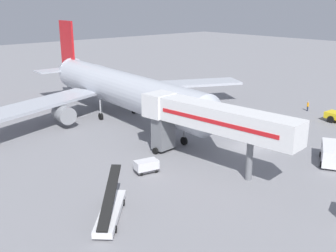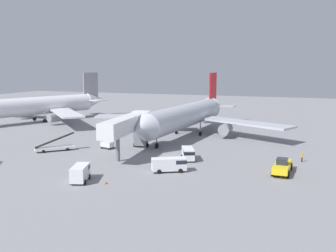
{
  "view_description": "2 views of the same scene",
  "coord_description": "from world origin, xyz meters",
  "px_view_note": "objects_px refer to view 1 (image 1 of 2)",
  "views": [
    {
      "loc": [
        -39.7,
        -29.66,
        17.92
      ],
      "look_at": [
        -5.6,
        8.86,
        1.97
      ],
      "focal_mm": 42.89,
      "sensor_mm": 36.0,
      "label": 1
    },
    {
      "loc": [
        23.33,
        -64.94,
        16.34
      ],
      "look_at": [
        -3.93,
        8.65,
        4.24
      ],
      "focal_mm": 41.52,
      "sensor_mm": 36.0,
      "label": 2
    }
  ],
  "objects_px": {
    "service_van_outer_left": "(330,152)",
    "baggage_cart_near_center": "(146,166)",
    "jet_bridge": "(206,119)",
    "ground_crew_worker_foreground": "(308,106)",
    "service_van_far_right": "(271,135)",
    "airplane_at_gate": "(119,88)",
    "belt_loader_truck": "(110,210)"
  },
  "relations": [
    {
      "from": "service_van_outer_left",
      "to": "baggage_cart_near_center",
      "type": "relative_size",
      "value": 2.0
    },
    {
      "from": "jet_bridge",
      "to": "ground_crew_worker_foreground",
      "type": "xyz_separation_m",
      "value": [
        30.57,
        4.81,
        -4.64
      ]
    },
    {
      "from": "service_van_far_right",
      "to": "ground_crew_worker_foreground",
      "type": "xyz_separation_m",
      "value": [
        18.8,
        5.6,
        -0.34
      ]
    },
    {
      "from": "airplane_at_gate",
      "to": "service_van_outer_left",
      "type": "relative_size",
      "value": 8.97
    },
    {
      "from": "service_van_far_right",
      "to": "baggage_cart_near_center",
      "type": "xyz_separation_m",
      "value": [
        -18.1,
        3.62,
        -0.45
      ]
    },
    {
      "from": "airplane_at_gate",
      "to": "baggage_cart_near_center",
      "type": "distance_m",
      "value": 22.88
    },
    {
      "from": "belt_loader_truck",
      "to": "service_van_far_right",
      "type": "distance_m",
      "value": 26.6
    },
    {
      "from": "service_van_outer_left",
      "to": "ground_crew_worker_foreground",
      "type": "bearing_deg",
      "value": 35.92
    },
    {
      "from": "airplane_at_gate",
      "to": "service_van_far_right",
      "type": "relative_size",
      "value": 10.14
    },
    {
      "from": "ground_crew_worker_foreground",
      "to": "service_van_far_right",
      "type": "bearing_deg",
      "value": -163.4
    },
    {
      "from": "belt_loader_truck",
      "to": "ground_crew_worker_foreground",
      "type": "distance_m",
      "value": 45.96
    },
    {
      "from": "airplane_at_gate",
      "to": "ground_crew_worker_foreground",
      "type": "bearing_deg",
      "value": -34.18
    },
    {
      "from": "jet_bridge",
      "to": "ground_crew_worker_foreground",
      "type": "distance_m",
      "value": 31.29
    },
    {
      "from": "service_van_outer_left",
      "to": "service_van_far_right",
      "type": "relative_size",
      "value": 1.13
    },
    {
      "from": "airplane_at_gate",
      "to": "jet_bridge",
      "type": "height_order",
      "value": "airplane_at_gate"
    },
    {
      "from": "jet_bridge",
      "to": "airplane_at_gate",
      "type": "bearing_deg",
      "value": 79.77
    },
    {
      "from": "belt_loader_truck",
      "to": "service_van_outer_left",
      "type": "xyz_separation_m",
      "value": [
        26.15,
        -6.32,
        0.47
      ]
    },
    {
      "from": "jet_bridge",
      "to": "service_van_far_right",
      "type": "height_order",
      "value": "jet_bridge"
    },
    {
      "from": "belt_loader_truck",
      "to": "jet_bridge",
      "type": "bearing_deg",
      "value": 10.6
    },
    {
      "from": "jet_bridge",
      "to": "baggage_cart_near_center",
      "type": "distance_m",
      "value": 8.41
    },
    {
      "from": "airplane_at_gate",
      "to": "ground_crew_worker_foreground",
      "type": "distance_m",
      "value": 32.22
    },
    {
      "from": "jet_bridge",
      "to": "service_van_far_right",
      "type": "xyz_separation_m",
      "value": [
        11.77,
        -0.79,
        -4.3
      ]
    },
    {
      "from": "jet_bridge",
      "to": "belt_loader_truck",
      "type": "relative_size",
      "value": 3.04
    },
    {
      "from": "service_van_outer_left",
      "to": "service_van_far_right",
      "type": "xyz_separation_m",
      "value": [
        0.38,
        8.29,
        -0.04
      ]
    },
    {
      "from": "service_van_far_right",
      "to": "ground_crew_worker_foreground",
      "type": "height_order",
      "value": "service_van_far_right"
    },
    {
      "from": "service_van_outer_left",
      "to": "ground_crew_worker_foreground",
      "type": "height_order",
      "value": "service_van_outer_left"
    },
    {
      "from": "service_van_far_right",
      "to": "baggage_cart_near_center",
      "type": "distance_m",
      "value": 18.46
    },
    {
      "from": "ground_crew_worker_foreground",
      "to": "baggage_cart_near_center",
      "type": "bearing_deg",
      "value": -176.92
    },
    {
      "from": "airplane_at_gate",
      "to": "belt_loader_truck",
      "type": "relative_size",
      "value": 7.63
    },
    {
      "from": "service_van_outer_left",
      "to": "belt_loader_truck",
      "type": "bearing_deg",
      "value": 166.41
    },
    {
      "from": "jet_bridge",
      "to": "ground_crew_worker_foreground",
      "type": "relative_size",
      "value": 11.99
    },
    {
      "from": "belt_loader_truck",
      "to": "baggage_cart_near_center",
      "type": "height_order",
      "value": "belt_loader_truck"
    }
  ]
}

